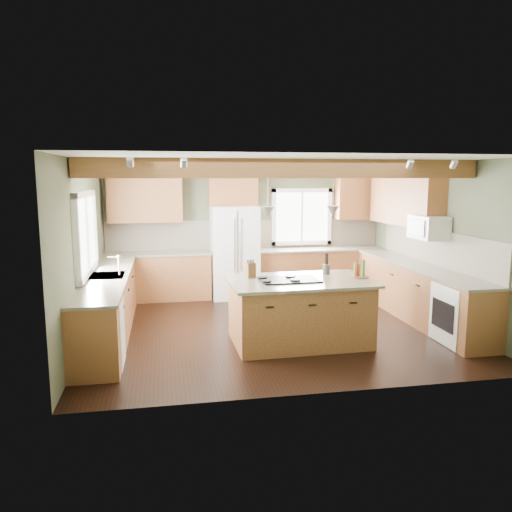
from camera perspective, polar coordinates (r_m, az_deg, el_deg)
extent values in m
plane|color=black|center=(8.00, 1.86, -8.13)|extent=(5.60, 5.60, 0.00)
plane|color=silver|center=(7.65, 1.96, 10.82)|extent=(5.60, 5.60, 0.00)
plane|color=#434A34|center=(10.16, -1.10, 3.02)|extent=(5.60, 0.00, 5.60)
plane|color=#434A34|center=(7.63, -19.09, 0.56)|extent=(0.00, 5.00, 5.00)
plane|color=#434A34|center=(8.75, 20.13, 1.52)|extent=(0.00, 5.00, 5.00)
cube|color=brown|center=(6.88, 3.39, 9.94)|extent=(5.55, 0.26, 0.26)
cube|color=brown|center=(10.01, -1.03, 10.04)|extent=(5.55, 0.20, 0.10)
cube|color=brown|center=(10.15, -1.09, 2.51)|extent=(5.58, 0.03, 0.58)
cube|color=brown|center=(8.80, 19.85, 0.98)|extent=(0.03, 3.70, 0.58)
cube|color=#5C3219|center=(9.86, -11.13, -2.38)|extent=(2.02, 0.60, 0.88)
cube|color=#484135|center=(9.78, -11.21, 0.26)|extent=(2.06, 0.64, 0.04)
cube|color=#5C3219|center=(10.34, 7.36, -1.76)|extent=(2.62, 0.60, 0.88)
cube|color=#484135|center=(10.27, 7.41, 0.76)|extent=(2.66, 0.64, 0.04)
cube|color=#5C3219|center=(7.81, -16.52, -5.58)|extent=(0.60, 3.70, 0.88)
cube|color=#484135|center=(7.71, -16.68, -2.27)|extent=(0.64, 3.74, 0.04)
cube|color=#5C3219|center=(8.79, 17.98, -4.03)|extent=(0.60, 3.70, 0.88)
cube|color=#484135|center=(8.71, 18.12, -1.08)|extent=(0.64, 3.74, 0.04)
cube|color=#5C3219|center=(9.81, -12.56, 6.41)|extent=(1.40, 0.35, 0.90)
cube|color=#5C3219|center=(9.89, -2.68, 7.79)|extent=(0.96, 0.35, 0.70)
cube|color=#5C3219|center=(9.40, 16.64, 6.15)|extent=(0.35, 2.20, 0.90)
cube|color=#5C3219|center=(10.57, 11.54, 6.61)|extent=(0.90, 0.35, 0.90)
cube|color=white|center=(7.65, -18.98, 2.47)|extent=(0.04, 1.60, 1.05)
cube|color=white|center=(10.37, 5.22, 4.49)|extent=(1.10, 0.04, 1.00)
cube|color=#262628|center=(7.71, -16.68, -2.23)|extent=(0.50, 0.65, 0.03)
cylinder|color=#B2B2B7|center=(7.66, -15.39, -1.13)|extent=(0.02, 0.02, 0.28)
cube|color=white|center=(6.57, -17.61, -8.48)|extent=(0.60, 0.60, 0.84)
cube|color=white|center=(7.71, 22.50, -6.16)|extent=(0.60, 0.72, 0.84)
cube|color=white|center=(8.57, 19.12, 3.11)|extent=(0.40, 0.70, 0.38)
cone|color=#B2B2B7|center=(6.83, 1.37, 5.01)|extent=(0.18, 0.18, 0.16)
cone|color=#B2B2B7|center=(7.10, 8.77, 5.06)|extent=(0.18, 0.18, 0.16)
cube|color=white|center=(9.79, -2.47, 0.43)|extent=(0.90, 0.74, 1.80)
cube|color=brown|center=(7.20, 4.98, -6.47)|extent=(1.90, 1.19, 0.88)
cube|color=#484135|center=(7.09, 5.03, -2.88)|extent=(2.03, 1.32, 0.04)
cube|color=black|center=(7.04, 3.81, -2.70)|extent=(0.82, 0.56, 0.02)
cube|color=brown|center=(7.18, -0.64, -1.64)|extent=(0.16, 0.14, 0.22)
cylinder|color=#39342E|center=(7.54, 8.05, -1.50)|extent=(0.13, 0.13, 0.14)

